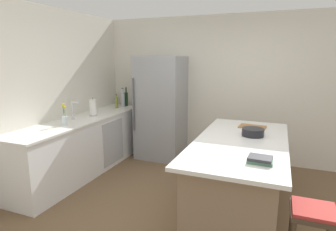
{
  "coord_description": "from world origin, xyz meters",
  "views": [
    {
      "loc": [
        0.8,
        -2.84,
        1.86
      ],
      "look_at": [
        -0.72,
        0.98,
        1.0
      ],
      "focal_mm": 29.79,
      "sensor_mm": 36.0,
      "label": 1
    }
  ],
  "objects_px": {
    "flower_vase": "(64,118)",
    "cookbook_stack": "(260,160)",
    "wine_bottle": "(126,99)",
    "hot_sauce_bottle": "(117,103)",
    "mixing_bowl": "(253,132)",
    "cutting_board": "(252,127)",
    "paper_towel_roll": "(93,108)",
    "soda_bottle": "(123,99)",
    "bar_stool": "(313,221)",
    "kitchen_island": "(239,177)",
    "olive_oil_bottle": "(117,102)",
    "sink_faucet": "(73,110)",
    "refrigerator": "(161,108)"
  },
  "relations": [
    {
      "from": "hot_sauce_bottle",
      "to": "cutting_board",
      "type": "bearing_deg",
      "value": -15.83
    },
    {
      "from": "wine_bottle",
      "to": "olive_oil_bottle",
      "type": "xyz_separation_m",
      "value": [
        -0.05,
        -0.29,
        -0.04
      ]
    },
    {
      "from": "paper_towel_roll",
      "to": "hot_sauce_bottle",
      "type": "distance_m",
      "value": 0.87
    },
    {
      "from": "cookbook_stack",
      "to": "flower_vase",
      "type": "bearing_deg",
      "value": 169.11
    },
    {
      "from": "bar_stool",
      "to": "paper_towel_roll",
      "type": "bearing_deg",
      "value": 156.48
    },
    {
      "from": "flower_vase",
      "to": "wine_bottle",
      "type": "bearing_deg",
      "value": 90.09
    },
    {
      "from": "flower_vase",
      "to": "cookbook_stack",
      "type": "xyz_separation_m",
      "value": [
        2.72,
        -0.52,
        -0.07
      ]
    },
    {
      "from": "hot_sauce_bottle",
      "to": "mixing_bowl",
      "type": "relative_size",
      "value": 0.73
    },
    {
      "from": "flower_vase",
      "to": "olive_oil_bottle",
      "type": "xyz_separation_m",
      "value": [
        -0.05,
        1.48,
        0.01
      ]
    },
    {
      "from": "paper_towel_roll",
      "to": "olive_oil_bottle",
      "type": "height_order",
      "value": "paper_towel_roll"
    },
    {
      "from": "flower_vase",
      "to": "refrigerator",
      "type": "bearing_deg",
      "value": 63.0
    },
    {
      "from": "paper_towel_roll",
      "to": "mixing_bowl",
      "type": "xyz_separation_m",
      "value": [
        2.6,
        -0.32,
        -0.08
      ]
    },
    {
      "from": "sink_faucet",
      "to": "mixing_bowl",
      "type": "relative_size",
      "value": 1.12
    },
    {
      "from": "flower_vase",
      "to": "cookbook_stack",
      "type": "bearing_deg",
      "value": -10.89
    },
    {
      "from": "bar_stool",
      "to": "hot_sauce_bottle",
      "type": "height_order",
      "value": "hot_sauce_bottle"
    },
    {
      "from": "paper_towel_roll",
      "to": "mixing_bowl",
      "type": "height_order",
      "value": "paper_towel_roll"
    },
    {
      "from": "flower_vase",
      "to": "cutting_board",
      "type": "relative_size",
      "value": 0.86
    },
    {
      "from": "hot_sauce_bottle",
      "to": "refrigerator",
      "type": "bearing_deg",
      "value": 2.72
    },
    {
      "from": "kitchen_island",
      "to": "olive_oil_bottle",
      "type": "distance_m",
      "value": 2.91
    },
    {
      "from": "kitchen_island",
      "to": "wine_bottle",
      "type": "distance_m",
      "value": 3.02
    },
    {
      "from": "kitchen_island",
      "to": "soda_bottle",
      "type": "xyz_separation_m",
      "value": [
        -2.49,
        1.53,
        0.59
      ]
    },
    {
      "from": "hot_sauce_bottle",
      "to": "cutting_board",
      "type": "distance_m",
      "value": 2.75
    },
    {
      "from": "bar_stool",
      "to": "cutting_board",
      "type": "relative_size",
      "value": 1.73
    },
    {
      "from": "sink_faucet",
      "to": "refrigerator",
      "type": "bearing_deg",
      "value": 54.56
    },
    {
      "from": "sink_faucet",
      "to": "paper_towel_roll",
      "type": "bearing_deg",
      "value": 78.98
    },
    {
      "from": "bar_stool",
      "to": "hot_sauce_bottle",
      "type": "xyz_separation_m",
      "value": [
        -3.29,
        2.26,
        0.46
      ]
    },
    {
      "from": "flower_vase",
      "to": "cookbook_stack",
      "type": "height_order",
      "value": "flower_vase"
    },
    {
      "from": "bar_stool",
      "to": "refrigerator",
      "type": "bearing_deg",
      "value": 135.71
    },
    {
      "from": "cutting_board",
      "to": "bar_stool",
      "type": "bearing_deg",
      "value": -66.8
    },
    {
      "from": "kitchen_island",
      "to": "cookbook_stack",
      "type": "xyz_separation_m",
      "value": [
        0.25,
        -0.65,
        0.48
      ]
    },
    {
      "from": "flower_vase",
      "to": "paper_towel_roll",
      "type": "distance_m",
      "value": 0.71
    },
    {
      "from": "olive_oil_bottle",
      "to": "bar_stool",
      "type": "bearing_deg",
      "value": -33.85
    },
    {
      "from": "cutting_board",
      "to": "wine_bottle",
      "type": "bearing_deg",
      "value": 159.57
    },
    {
      "from": "bar_stool",
      "to": "wine_bottle",
      "type": "xyz_separation_m",
      "value": [
        -3.18,
        2.45,
        0.53
      ]
    },
    {
      "from": "mixing_bowl",
      "to": "olive_oil_bottle",
      "type": "bearing_deg",
      "value": 157.4
    },
    {
      "from": "cookbook_stack",
      "to": "wine_bottle",
      "type": "bearing_deg",
      "value": 140.0
    },
    {
      "from": "bar_stool",
      "to": "hot_sauce_bottle",
      "type": "relative_size",
      "value": 3.31
    },
    {
      "from": "wine_bottle",
      "to": "soda_bottle",
      "type": "distance_m",
      "value": 0.1
    },
    {
      "from": "flower_vase",
      "to": "kitchen_island",
      "type": "bearing_deg",
      "value": 2.98
    },
    {
      "from": "refrigerator",
      "to": "olive_oil_bottle",
      "type": "height_order",
      "value": "refrigerator"
    },
    {
      "from": "bar_stool",
      "to": "wine_bottle",
      "type": "distance_m",
      "value": 4.05
    },
    {
      "from": "olive_oil_bottle",
      "to": "soda_bottle",
      "type": "bearing_deg",
      "value": 82.52
    },
    {
      "from": "wine_bottle",
      "to": "refrigerator",
      "type": "bearing_deg",
      "value": -10.41
    },
    {
      "from": "cookbook_stack",
      "to": "cutting_board",
      "type": "relative_size",
      "value": 0.61
    },
    {
      "from": "soda_bottle",
      "to": "mixing_bowl",
      "type": "relative_size",
      "value": 1.37
    },
    {
      "from": "hot_sauce_bottle",
      "to": "cutting_board",
      "type": "height_order",
      "value": "hot_sauce_bottle"
    },
    {
      "from": "kitchen_island",
      "to": "bar_stool",
      "type": "distance_m",
      "value": 1.09
    },
    {
      "from": "mixing_bowl",
      "to": "cookbook_stack",
      "type": "bearing_deg",
      "value": -80.88
    },
    {
      "from": "hot_sauce_bottle",
      "to": "mixing_bowl",
      "type": "height_order",
      "value": "hot_sauce_bottle"
    },
    {
      "from": "kitchen_island",
      "to": "flower_vase",
      "type": "xyz_separation_m",
      "value": [
        -2.47,
        -0.13,
        0.55
      ]
    }
  ]
}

